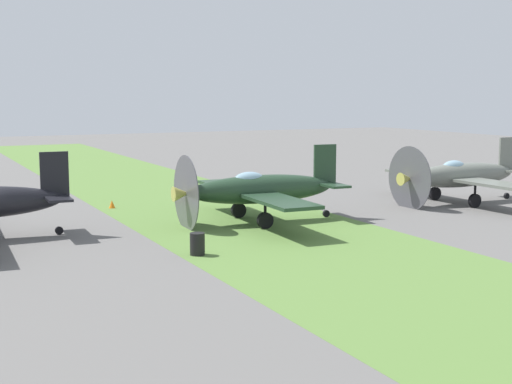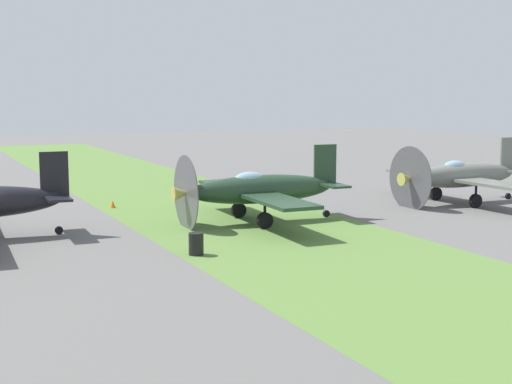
# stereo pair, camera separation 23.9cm
# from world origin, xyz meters

# --- Properties ---
(grass_verge) EXTENTS (120.00, 11.00, 0.01)m
(grass_verge) POSITION_xyz_m (0.00, -12.78, 0.00)
(grass_verge) COLOR #567A38
(grass_verge) RESTS_ON ground
(airplane_wingman) EXTENTS (11.15, 8.84, 3.98)m
(airplane_wingman) POSITION_xyz_m (-1.20, -13.52, 1.67)
(airplane_wingman) COLOR #233D28
(airplane_wingman) RESTS_ON ground
(airplane_trail) EXTENTS (11.04, 8.77, 3.95)m
(airplane_trail) POSITION_xyz_m (-0.63, -26.98, 1.65)
(airplane_trail) COLOR slate
(airplane_trail) RESTS_ON ground
(fuel_drum) EXTENTS (0.60, 0.60, 0.90)m
(fuel_drum) POSITION_xyz_m (-6.81, -8.02, 0.45)
(fuel_drum) COLOR black
(fuel_drum) RESTS_ON ground
(runway_marker_cone) EXTENTS (0.36, 0.36, 0.44)m
(runway_marker_cone) POSITION_xyz_m (6.52, -8.11, 0.22)
(runway_marker_cone) COLOR orange
(runway_marker_cone) RESTS_ON ground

